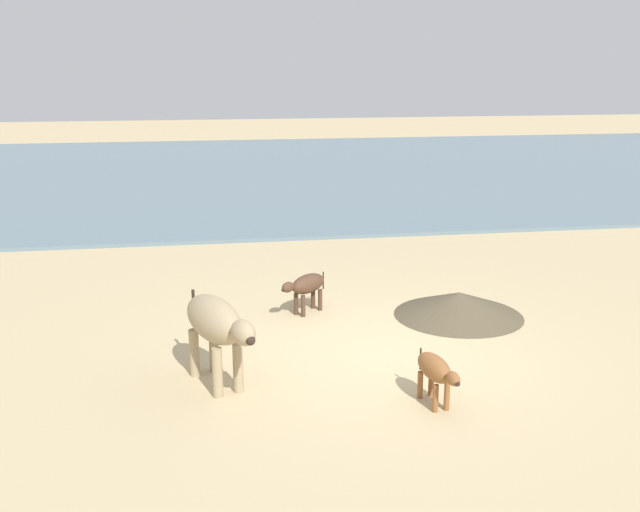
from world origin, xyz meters
TOP-DOWN VIEW (x-y plane):
  - ground at (0.00, 0.00)m, footprint 80.00×80.00m
  - sea_water at (0.00, 16.32)m, footprint 60.00×20.00m
  - cow_adult_dun at (-2.13, -0.66)m, footprint 0.92×1.59m
  - calf_near_dark at (-0.73, 1.72)m, footprint 0.81×0.72m
  - calf_far_brown at (0.23, -1.57)m, footprint 0.36×0.88m
  - debris_pile_0 at (1.51, 1.23)m, footprint 2.28×2.28m

SIDE VIEW (x-z plane):
  - ground at x=0.00m, z-range 0.00..0.00m
  - sea_water at x=0.00m, z-range 0.00..0.08m
  - debris_pile_0 at x=1.51m, z-range 0.00..0.37m
  - calf_far_brown at x=0.23m, z-range 0.13..0.70m
  - calf_near_dark at x=-0.73m, z-range 0.13..0.74m
  - cow_adult_dun at x=-2.13m, z-range 0.23..1.30m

